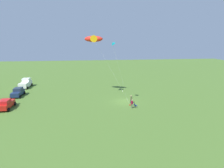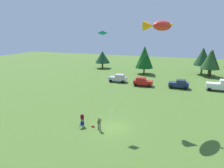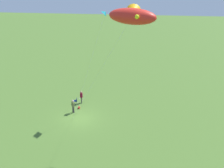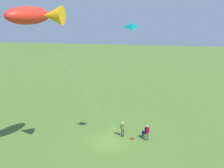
# 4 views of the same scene
# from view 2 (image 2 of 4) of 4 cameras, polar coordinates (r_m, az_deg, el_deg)

# --- Properties ---
(ground_plane) EXTENTS (160.00, 160.00, 0.00)m
(ground_plane) POSITION_cam_2_polar(r_m,az_deg,el_deg) (28.67, 0.07, -11.36)
(ground_plane) COLOR #496D2A
(person_kite_flyer) EXTENTS (0.55, 0.52, 1.74)m
(person_kite_flyer) POSITION_cam_2_polar(r_m,az_deg,el_deg) (27.75, -3.37, -9.97)
(person_kite_flyer) COLOR #3B343B
(person_kite_flyer) RESTS_ON ground
(folding_chair) EXTENTS (0.55, 0.55, 0.82)m
(folding_chair) POSITION_cam_2_polar(r_m,az_deg,el_deg) (28.71, -7.85, -10.39)
(folding_chair) COLOR navy
(folding_chair) RESTS_ON ground
(person_spectator) EXTENTS (0.52, 0.38, 1.74)m
(person_spectator) POSITION_cam_2_polar(r_m,az_deg,el_deg) (29.19, -7.76, -8.83)
(person_spectator) COLOR #4B5240
(person_spectator) RESTS_ON ground
(backpack_on_grass) EXTENTS (0.32, 0.23, 0.22)m
(backpack_on_grass) POSITION_cam_2_polar(r_m,az_deg,el_deg) (28.92, -4.99, -10.95)
(backpack_on_grass) COLOR #A5281D
(backpack_on_grass) RESTS_ON ground
(car_silver_compact) EXTENTS (4.29, 2.38, 1.89)m
(car_silver_compact) POSITION_cam_2_polar(r_m,az_deg,el_deg) (52.74, 1.63, 1.54)
(car_silver_compact) COLOR beige
(car_silver_compact) RESTS_ON ground
(car_red_sedan) EXTENTS (4.25, 2.30, 1.89)m
(car_red_sedan) POSITION_cam_2_polar(r_m,az_deg,el_deg) (49.48, 8.01, 0.58)
(car_red_sedan) COLOR red
(car_red_sedan) RESTS_ON ground
(car_navy_hatch) EXTENTS (4.26, 2.34, 1.89)m
(car_navy_hatch) POSITION_cam_2_polar(r_m,az_deg,el_deg) (49.22, 17.15, 0.01)
(car_navy_hatch) COLOR #19294C
(car_navy_hatch) RESTS_ON ground
(truck_white_pickup) EXTENTS (5.01, 2.42, 2.34)m
(truck_white_pickup) POSITION_cam_2_polar(r_m,az_deg,el_deg) (50.36, 26.37, -0.35)
(truck_white_pickup) COLOR white
(truck_white_pickup) RESTS_ON ground
(treeline_distant) EXTENTS (42.90, 10.28, 7.94)m
(treeline_distant) POSITION_cam_2_polar(r_m,az_deg,el_deg) (64.61, 17.27, 6.47)
(treeline_distant) COLOR #533E1A
(treeline_distant) RESTS_ON ground
(kite_large_fish) EXTENTS (7.50, 9.13, 13.50)m
(kite_large_fish) POSITION_cam_2_polar(r_m,az_deg,el_deg) (30.65, 12.17, 14.66)
(kite_large_fish) COLOR red
(kite_large_fish) RESTS_ON ground
(kite_delta_teal) EXTENTS (3.20, 4.10, 12.27)m
(kite_delta_teal) POSITION_cam_2_polar(r_m,az_deg,el_deg) (29.47, -2.41, 13.20)
(kite_delta_teal) COLOR #0E8793
(kite_delta_teal) RESTS_ON ground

